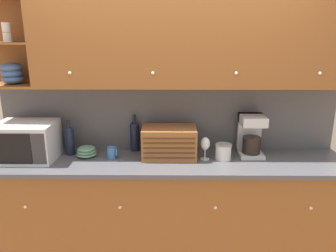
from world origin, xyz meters
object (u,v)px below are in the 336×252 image
at_px(second_wine_bottle, 70,139).
at_px(coffee_maker, 251,135).
at_px(wine_glass, 205,145).
at_px(mug, 112,153).
at_px(wine_bottle, 134,135).
at_px(bowl_stack_on_counter, 87,151).
at_px(storage_canister, 223,152).
at_px(microwave, 27,141).
at_px(bread_box, 169,142).

height_order(second_wine_bottle, coffee_maker, coffee_maker).
height_order(second_wine_bottle, wine_glass, second_wine_bottle).
distance_m(mug, wine_bottle, 0.29).
distance_m(bowl_stack_on_counter, storage_canister, 1.20).
relative_size(microwave, coffee_maker, 1.33).
relative_size(mug, wine_glass, 0.53).
bearing_deg(bread_box, microwave, -177.26).
height_order(microwave, second_wine_bottle, microwave).
bearing_deg(bread_box, wine_glass, -8.98).
relative_size(wine_bottle, coffee_maker, 0.93).
bearing_deg(second_wine_bottle, storage_canister, -4.54).
relative_size(bread_box, wine_glass, 2.36).
distance_m(second_wine_bottle, bread_box, 0.89).
xyz_separation_m(microwave, second_wine_bottle, (0.33, 0.12, -0.02)).
distance_m(second_wine_bottle, mug, 0.41).
xyz_separation_m(mug, bread_box, (0.49, 0.04, 0.08)).
distance_m(mug, storage_canister, 0.96).
relative_size(microwave, wine_glass, 2.46).
bearing_deg(storage_canister, wine_glass, -179.72).
xyz_separation_m(wine_bottle, storage_canister, (0.78, -0.21, -0.08)).
xyz_separation_m(bowl_stack_on_counter, mug, (0.23, -0.05, 0.01)).
relative_size(storage_canister, coffee_maker, 0.38).
xyz_separation_m(second_wine_bottle, wine_bottle, (0.56, 0.11, 0.01)).
height_order(bowl_stack_on_counter, bread_box, bread_box).
bearing_deg(microwave, wine_bottle, 14.10).
bearing_deg(wine_glass, wine_bottle, 161.05).
distance_m(microwave, wine_bottle, 0.92).
bearing_deg(bowl_stack_on_counter, second_wine_bottle, 161.90).
bearing_deg(bread_box, storage_canister, -5.88).
height_order(second_wine_bottle, mug, second_wine_bottle).
bearing_deg(storage_canister, microwave, -179.65).
bearing_deg(second_wine_bottle, coffee_maker, 0.39).
relative_size(second_wine_bottle, storage_canister, 2.25).
bearing_deg(wine_bottle, microwave, -165.90).
bearing_deg(coffee_maker, storage_canister, -155.29).
bearing_deg(microwave, wine_glass, 0.36).
relative_size(bread_box, coffee_maker, 1.27).
height_order(wine_bottle, wine_glass, wine_bottle).
height_order(bread_box, wine_glass, bread_box).
xyz_separation_m(microwave, storage_canister, (1.68, 0.01, -0.09)).
xyz_separation_m(bread_box, wine_glass, (0.31, -0.05, -0.00)).
height_order(wine_glass, storage_canister, wine_glass).
distance_m(microwave, mug, 0.73).
bearing_deg(wine_bottle, bread_box, -27.58).
bearing_deg(wine_bottle, second_wine_bottle, -169.21).
bearing_deg(bowl_stack_on_counter, wine_glass, -3.15).
bearing_deg(mug, second_wine_bottle, 165.72).
bearing_deg(coffee_maker, bread_box, -174.46).
distance_m(mug, bread_box, 0.50).
xyz_separation_m(bowl_stack_on_counter, wine_glass, (1.04, -0.06, 0.09)).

